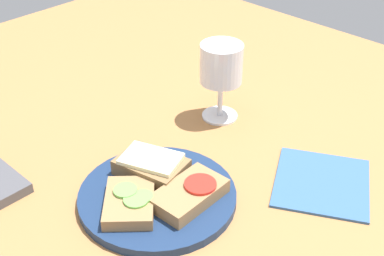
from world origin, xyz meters
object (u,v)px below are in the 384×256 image
at_px(napkin, 322,183).
at_px(sandwich_with_cheese, 153,165).
at_px(plate, 157,196).
at_px(sandwich_with_cucumber, 130,202).
at_px(wine_glass, 221,67).
at_px(sandwich_with_tomato, 189,194).

bearing_deg(napkin, sandwich_with_cheese, 131.58).
height_order(plate, sandwich_with_cheese, sandwich_with_cheese).
relative_size(plate, sandwich_with_cucumber, 1.99).
distance_m(sandwich_with_cheese, wine_glass, 0.22).
distance_m(sandwich_with_tomato, napkin, 0.21).
xyz_separation_m(sandwich_with_tomato, napkin, (0.18, -0.11, -0.02)).
height_order(sandwich_with_cheese, sandwich_with_tomato, sandwich_with_cheese).
distance_m(sandwich_with_cheese, sandwich_with_cucumber, 0.08).
bearing_deg(sandwich_with_cheese, sandwich_with_cucumber, -155.15).
xyz_separation_m(plate, wine_glass, (0.23, 0.09, 0.09)).
height_order(wine_glass, napkin, wine_glass).
bearing_deg(sandwich_with_cucumber, wine_glass, 16.17).
xyz_separation_m(plate, sandwich_with_cheese, (0.03, 0.04, 0.02)).
xyz_separation_m(sandwich_with_tomato, wine_glass, (0.21, 0.13, 0.07)).
bearing_deg(sandwich_with_cucumber, plate, -5.28).
bearing_deg(sandwich_with_cheese, napkin, -48.42).
xyz_separation_m(sandwich_with_cucumber, wine_glass, (0.28, 0.08, 0.08)).
distance_m(wine_glass, napkin, 0.26).
bearing_deg(sandwich_with_tomato, plate, 115.37).
xyz_separation_m(plate, sandwich_with_cucumber, (-0.05, 0.00, 0.02)).
relative_size(sandwich_with_cucumber, wine_glass, 0.81).
relative_size(sandwich_with_cheese, napkin, 0.76).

